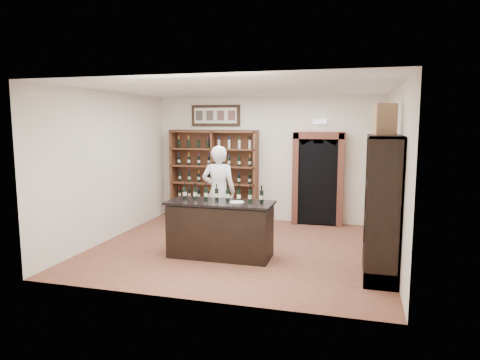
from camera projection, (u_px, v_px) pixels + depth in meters
name	position (u px, v px, depth m)	size (l,w,h in m)	color
floor	(240.00, 248.00, 8.19)	(5.50, 5.50, 0.00)	brown
ceiling	(240.00, 88.00, 7.78)	(5.50, 5.50, 0.00)	white
wall_back	(267.00, 159.00, 10.37)	(5.50, 0.04, 3.00)	white
wall_left	(110.00, 166.00, 8.70)	(0.04, 5.00, 3.00)	white
wall_right	(396.00, 175.00, 7.27)	(0.04, 5.00, 3.00)	white
wine_shelf	(214.00, 174.00, 10.61)	(2.20, 0.38, 2.20)	#57301D
framed_picture	(216.00, 116.00, 10.54)	(1.25, 0.04, 0.52)	black
arched_doorway	(318.00, 176.00, 9.93)	(1.17, 0.35, 2.17)	black
emergency_light	(320.00, 122.00, 9.85)	(0.30, 0.10, 0.10)	white
tasting_counter	(220.00, 230.00, 7.60)	(1.88, 0.78, 1.00)	black
counter_bottle_0	(185.00, 193.00, 7.82)	(0.07, 0.07, 0.30)	black
counter_bottle_1	(195.00, 193.00, 7.76)	(0.07, 0.07, 0.30)	black
counter_bottle_2	(206.00, 194.00, 7.71)	(0.07, 0.07, 0.30)	black
counter_bottle_3	(217.00, 194.00, 7.66)	(0.07, 0.07, 0.30)	black
counter_bottle_4	(228.00, 195.00, 7.60)	(0.07, 0.07, 0.30)	black
counter_bottle_5	(239.00, 195.00, 7.55)	(0.07, 0.07, 0.30)	black
counter_bottle_6	(250.00, 196.00, 7.50)	(0.07, 0.07, 0.30)	black
counter_bottle_7	(262.00, 196.00, 7.44)	(0.07, 0.07, 0.30)	black
side_cabinet	(383.00, 229.00, 6.57)	(0.48, 1.20, 2.20)	black
shopkeeper	(219.00, 192.00, 8.84)	(0.70, 0.46, 1.92)	silver
plate	(237.00, 202.00, 7.42)	(0.25, 0.25, 0.02)	beige
wine_crate	(385.00, 119.00, 6.60)	(0.34, 0.14, 0.48)	tan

